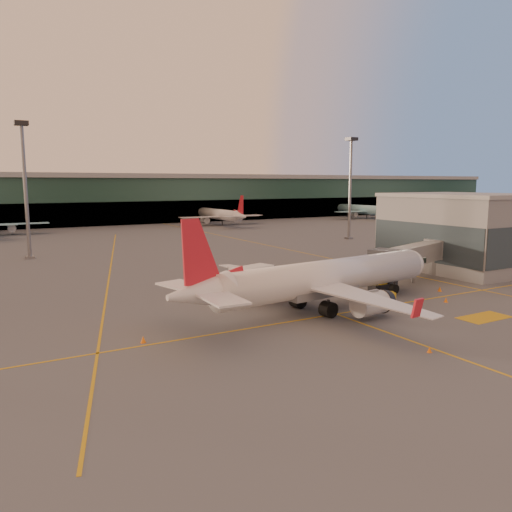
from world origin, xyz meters
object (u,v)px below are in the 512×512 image
main_airplane (319,280)px  pushback_tug (380,286)px  catering_truck (252,281)px  gpu_cart (385,298)px

main_airplane → pushback_tug: 14.60m
catering_truck → pushback_tug: catering_truck is taller
main_airplane → gpu_cart: bearing=-12.2°
pushback_tug → catering_truck: bearing=167.5°
gpu_cart → pushback_tug: pushback_tug is taller
main_airplane → gpu_cart: size_ratio=14.26×
main_airplane → catering_truck: 9.07m
pushback_tug → gpu_cart: bearing=-129.7°
catering_truck → gpu_cart: 16.19m
main_airplane → gpu_cart: main_airplane is taller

